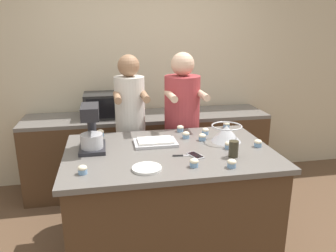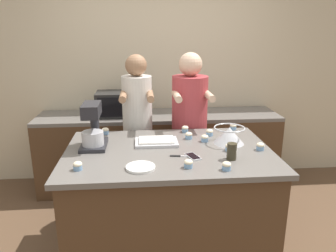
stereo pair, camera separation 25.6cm
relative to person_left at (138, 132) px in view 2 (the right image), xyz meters
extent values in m
cube|color=beige|center=(0.24, 0.92, 0.47)|extent=(10.00, 0.06, 2.70)
cube|color=#4C331E|center=(0.24, -0.73, -0.42)|extent=(1.55, 1.01, 0.92)
cube|color=#66605B|center=(0.24, -0.73, 0.06)|extent=(1.61, 1.07, 0.04)
cube|color=#4C331E|center=(0.24, 0.57, -0.45)|extent=(2.80, 0.60, 0.87)
cube|color=#66605B|center=(0.24, 0.57, 0.01)|extent=(2.80, 0.60, 0.04)
cylinder|color=#232328|center=(0.00, 0.00, -0.43)|extent=(0.23, 0.23, 0.90)
cylinder|color=silver|center=(0.00, 0.00, 0.29)|extent=(0.29, 0.29, 0.53)
sphere|color=#936B4C|center=(0.00, 0.00, 0.66)|extent=(0.21, 0.21, 0.21)
cylinder|color=#936B4C|center=(-0.12, -0.17, 0.40)|extent=(0.06, 0.34, 0.06)
cylinder|color=#936B4C|center=(0.12, -0.17, 0.40)|extent=(0.06, 0.34, 0.06)
cylinder|color=brown|center=(0.52, 0.00, -0.44)|extent=(0.27, 0.27, 0.89)
cylinder|color=#A8383D|center=(0.52, 0.00, 0.28)|extent=(0.35, 0.35, 0.54)
sphere|color=#DBB293|center=(0.52, 0.00, 0.66)|extent=(0.23, 0.23, 0.23)
cylinder|color=#DBB293|center=(0.37, -0.17, 0.39)|extent=(0.06, 0.34, 0.06)
cylinder|color=#DBB293|center=(0.67, -0.17, 0.39)|extent=(0.06, 0.34, 0.06)
cube|color=#232328|center=(-0.35, -0.61, 0.09)|extent=(0.20, 0.30, 0.03)
cylinder|color=#232328|center=(-0.35, -0.49, 0.22)|extent=(0.07, 0.07, 0.23)
cube|color=#232328|center=(-0.35, -0.62, 0.39)|extent=(0.13, 0.26, 0.10)
cylinder|color=#BCBCC1|center=(-0.35, -0.64, 0.16)|extent=(0.17, 0.17, 0.11)
cone|color=#BCBCC1|center=(0.75, -0.61, 0.14)|extent=(0.25, 0.25, 0.14)
torus|color=#BCBCC1|center=(0.75, -0.61, 0.21)|extent=(0.26, 0.26, 0.01)
cube|color=#BCBCC1|center=(0.16, -0.57, 0.09)|extent=(0.35, 0.23, 0.02)
cube|color=white|center=(0.16, -0.57, 0.11)|extent=(0.29, 0.19, 0.02)
cube|color=black|center=(-0.23, 0.57, 0.16)|extent=(0.47, 0.34, 0.27)
cube|color=black|center=(-0.28, 0.40, 0.16)|extent=(0.32, 0.01, 0.22)
cube|color=#2D2D2D|center=(-0.07, 0.40, 0.16)|extent=(0.09, 0.01, 0.22)
cube|color=silver|center=(0.41, -0.89, 0.08)|extent=(0.11, 0.16, 0.01)
cube|color=black|center=(0.41, -0.89, 0.09)|extent=(0.10, 0.14, 0.00)
cylinder|color=#332D1E|center=(0.68, -0.96, 0.14)|extent=(0.07, 0.07, 0.12)
cylinder|color=white|center=(0.02, -1.06, 0.09)|extent=(0.20, 0.20, 0.02)
cube|color=#BCBCC1|center=(0.39, -0.88, 0.08)|extent=(0.14, 0.04, 0.01)
cube|color=black|center=(0.28, -0.87, 0.08)|extent=(0.08, 0.03, 0.01)
cylinder|color=#759EC6|center=(0.43, -0.28, 0.09)|extent=(0.06, 0.06, 0.03)
ellipsoid|color=beige|center=(0.43, -0.28, 0.12)|extent=(0.06, 0.06, 0.04)
cylinder|color=#759EC6|center=(-0.40, -1.05, 0.09)|extent=(0.06, 0.06, 0.03)
ellipsoid|color=beige|center=(-0.40, -1.05, 0.12)|extent=(0.06, 0.06, 0.04)
cylinder|color=#759EC6|center=(0.71, -0.79, 0.09)|extent=(0.06, 0.06, 0.03)
ellipsoid|color=beige|center=(0.71, -0.79, 0.12)|extent=(0.06, 0.06, 0.04)
cylinder|color=#759EC6|center=(-0.29, -0.28, 0.09)|extent=(0.06, 0.06, 0.03)
ellipsoid|color=beige|center=(-0.29, -0.28, 0.12)|extent=(0.06, 0.06, 0.04)
cylinder|color=#759EC6|center=(0.60, -1.14, 0.09)|extent=(0.06, 0.06, 0.03)
ellipsoid|color=beige|center=(0.60, -1.14, 0.12)|extent=(0.06, 0.06, 0.04)
cylinder|color=#759EC6|center=(0.35, -1.08, 0.09)|extent=(0.06, 0.06, 0.03)
ellipsoid|color=beige|center=(0.35, -1.08, 0.12)|extent=(0.06, 0.06, 0.04)
cylinder|color=#759EC6|center=(0.64, -0.40, 0.09)|extent=(0.06, 0.06, 0.03)
ellipsoid|color=beige|center=(0.64, -0.40, 0.12)|extent=(0.06, 0.06, 0.04)
cylinder|color=#759EC6|center=(0.89, -0.25, 0.09)|extent=(0.06, 0.06, 0.03)
ellipsoid|color=beige|center=(0.89, -0.25, 0.12)|extent=(0.06, 0.06, 0.04)
cylinder|color=#759EC6|center=(0.44, -0.47, 0.09)|extent=(0.06, 0.06, 0.03)
ellipsoid|color=beige|center=(0.44, -0.47, 0.12)|extent=(0.06, 0.06, 0.04)
cylinder|color=#759EC6|center=(0.56, -0.56, 0.09)|extent=(0.06, 0.06, 0.03)
ellipsoid|color=beige|center=(0.56, -0.56, 0.12)|extent=(0.06, 0.06, 0.04)
cylinder|color=#759EC6|center=(0.96, -0.79, 0.09)|extent=(0.06, 0.06, 0.03)
ellipsoid|color=beige|center=(0.96, -0.79, 0.12)|extent=(0.06, 0.06, 0.04)
camera|label=1|loc=(-0.22, -3.09, 0.99)|focal=35.00mm
camera|label=2|loc=(0.03, -3.12, 0.99)|focal=35.00mm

